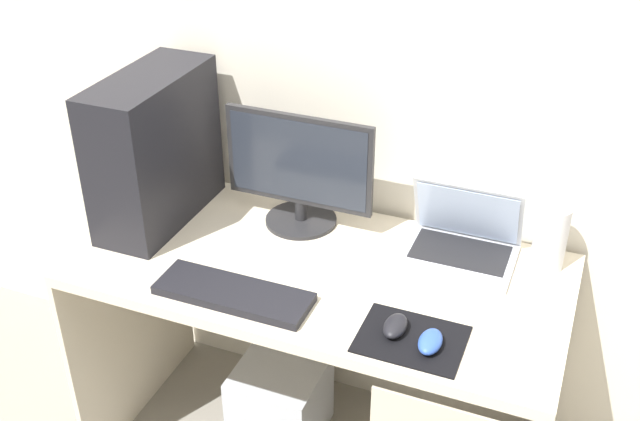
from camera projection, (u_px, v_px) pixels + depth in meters
name	position (u px, v px, depth m)	size (l,w,h in m)	color
wall_back	(370.00, 44.00, 2.16)	(4.00, 0.05, 2.60)	beige
desk	(324.00, 315.00, 2.21)	(1.37, 0.66, 0.77)	beige
pc_tower	(155.00, 149.00, 2.26)	(0.19, 0.46, 0.46)	black
monitor	(299.00, 173.00, 2.24)	(0.45, 0.22, 0.36)	#232326
laptop	(462.00, 241.00, 2.17)	(0.31, 0.24, 0.22)	#B7BCC6
speaker	(550.00, 237.00, 2.09)	(0.09, 0.09, 0.19)	silver
keyboard	(234.00, 293.00, 2.01)	(0.42, 0.14, 0.02)	black
mousepad	(411.00, 339.00, 1.87)	(0.26, 0.20, 0.01)	black
mouse_left	(395.00, 326.00, 1.88)	(0.06, 0.10, 0.03)	black
mouse_right	(430.00, 342.00, 1.83)	(0.06, 0.10, 0.03)	#2D51B2
subwoofer	(280.00, 401.00, 2.56)	(0.28, 0.28, 0.28)	#B7BCC6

